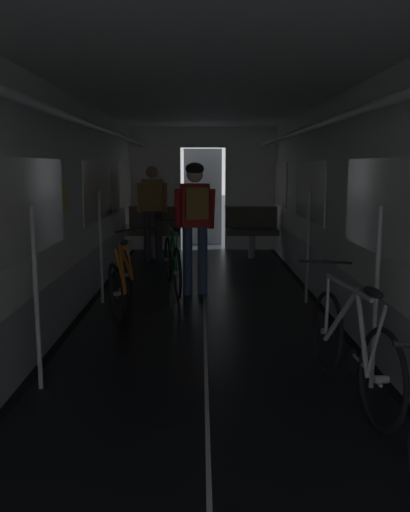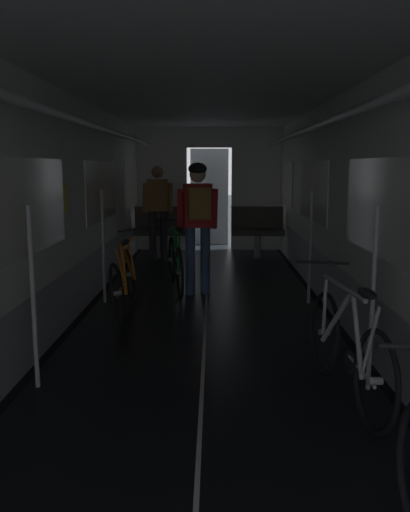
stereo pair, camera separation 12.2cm
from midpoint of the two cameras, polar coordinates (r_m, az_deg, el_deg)
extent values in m
cube|color=black|center=(5.50, -15.67, -8.59)|extent=(0.08, 11.50, 0.01)
cube|color=black|center=(5.49, 14.42, -8.57)|extent=(0.08, 11.50, 0.01)
cube|color=beige|center=(5.31, -0.64, -8.89)|extent=(0.03, 11.27, 0.00)
cube|color=#9EA0A5|center=(5.44, -16.83, -5.58)|extent=(0.12, 11.50, 0.60)
cube|color=white|center=(5.27, -17.47, 7.40)|extent=(0.12, 11.50, 1.85)
cube|color=white|center=(4.71, -18.64, 5.00)|extent=(0.02, 1.90, 0.80)
cube|color=white|center=(7.49, -11.80, 6.80)|extent=(0.02, 1.90, 0.80)
cube|color=white|center=(10.32, -8.67, 7.58)|extent=(0.02, 1.90, 0.80)
cube|color=yellow|center=(5.68, -15.46, 5.85)|extent=(0.01, 0.20, 0.28)
cylinder|color=white|center=(5.19, -14.10, 13.88)|extent=(0.07, 11.04, 0.07)
cylinder|color=#B7BABF|center=(4.21, -18.32, -4.43)|extent=(0.04, 0.04, 1.40)
cylinder|color=#B7BABF|center=(6.69, -11.56, 0.90)|extent=(0.04, 0.04, 1.40)
cube|color=#9EA0A5|center=(5.43, 15.57, -5.56)|extent=(0.12, 11.50, 0.60)
cube|color=white|center=(5.26, 16.17, 7.46)|extent=(0.12, 11.50, 1.85)
cube|color=white|center=(4.70, 17.29, 5.06)|extent=(0.02, 1.90, 0.80)
cube|color=white|center=(7.48, 10.62, 6.83)|extent=(0.02, 1.90, 0.80)
cube|color=white|center=(10.32, 7.57, 7.61)|extent=(0.02, 1.90, 0.80)
cube|color=yellow|center=(5.40, 14.95, 5.69)|extent=(0.01, 0.20, 0.28)
cylinder|color=white|center=(5.18, 12.76, 13.94)|extent=(0.07, 11.04, 0.07)
cylinder|color=#B7BABF|center=(4.20, 16.94, -4.40)|extent=(0.04, 0.04, 1.40)
cylinder|color=#B7BABF|center=(6.68, 10.35, 0.93)|extent=(0.04, 0.04, 1.40)
cube|color=white|center=(10.90, -5.58, 7.09)|extent=(1.00, 0.12, 2.45)
cube|color=white|center=(10.90, 4.49, 7.10)|extent=(1.00, 0.12, 2.45)
cube|color=white|center=(10.86, -0.55, 12.53)|extent=(0.90, 0.12, 0.40)
cube|color=#4C4F54|center=(11.57, -0.54, 6.28)|extent=(0.81, 0.04, 2.05)
cube|color=silver|center=(5.11, -0.70, 18.87)|extent=(3.14, 11.62, 0.12)
cylinder|color=gray|center=(9.94, -5.74, 1.03)|extent=(0.12, 0.12, 0.44)
cube|color=#47423D|center=(9.90, -5.77, 2.57)|extent=(0.96, 0.44, 0.10)
cube|color=#47423D|center=(10.06, -5.69, 4.12)|extent=(0.96, 0.08, 0.40)
torus|color=gray|center=(10.13, -8.13, 5.24)|extent=(0.14, 0.14, 0.02)
cylinder|color=gray|center=(9.94, 4.65, 1.04)|extent=(0.12, 0.12, 0.44)
cube|color=#47423D|center=(9.90, 4.67, 2.59)|extent=(0.96, 0.44, 0.10)
cube|color=#47423D|center=(10.06, 4.60, 4.13)|extent=(0.96, 0.08, 0.40)
torus|color=gray|center=(10.05, 2.14, 5.29)|extent=(0.14, 0.14, 0.02)
torus|color=black|center=(3.67, 17.36, -12.44)|extent=(0.15, 0.67, 0.67)
cylinder|color=#B2B2B7|center=(3.67, 17.36, -12.44)|extent=(0.10, 0.06, 0.06)
torus|color=black|center=(4.56, 12.07, -7.85)|extent=(0.15, 0.67, 0.67)
cylinder|color=#B2B2B7|center=(4.56, 12.07, -7.85)|extent=(0.10, 0.06, 0.06)
cylinder|color=#ADAFB5|center=(4.21, 13.41, -6.25)|extent=(0.13, 0.54, 0.56)
cylinder|color=#ADAFB5|center=(3.85, 15.54, -7.85)|extent=(0.04, 0.35, 0.55)
cylinder|color=#ADAFB5|center=(4.00, 14.11, -3.20)|extent=(0.13, 0.82, 0.04)
cylinder|color=#ADAFB5|center=(3.65, 16.89, -8.53)|extent=(0.07, 0.16, 0.49)
cylinder|color=#ADAFB5|center=(3.87, 15.97, -11.56)|extent=(0.07, 0.45, 0.07)
cylinder|color=#ADAFB5|center=(4.47, 12.13, -5.01)|extent=(0.05, 0.09, 0.49)
cylinder|color=black|center=(4.07, 14.73, -10.77)|extent=(0.04, 0.17, 0.17)
ellipsoid|color=black|center=(3.60, 16.54, -3.74)|extent=(0.12, 0.25, 0.07)
cylinder|color=black|center=(4.41, 11.96, -0.64)|extent=(0.44, 0.07, 0.05)
torus|color=black|center=(5.84, -9.99, -3.98)|extent=(0.16, 0.67, 0.67)
cylinder|color=#B2B2B7|center=(5.84, -9.99, -3.98)|extent=(0.10, 0.05, 0.06)
torus|color=black|center=(6.83, -8.87, -1.99)|extent=(0.16, 0.67, 0.67)
cylinder|color=#B2B2B7|center=(6.83, -8.87, -1.99)|extent=(0.10, 0.05, 0.06)
cylinder|color=orange|center=(6.48, -8.93, -0.66)|extent=(0.11, 0.54, 0.56)
cylinder|color=orange|center=(6.08, -9.37, -1.34)|extent=(0.13, 0.34, 0.55)
cylinder|color=orange|center=(6.28, -8.78, 1.45)|extent=(0.07, 0.82, 0.04)
cylinder|color=orange|center=(5.85, -9.61, -1.54)|extent=(0.10, 0.17, 0.49)
cylinder|color=orange|center=(6.06, -9.74, -3.69)|extent=(0.05, 0.45, 0.07)
cylinder|color=orange|center=(6.75, -8.63, -0.04)|extent=(0.10, 0.09, 0.49)
cylinder|color=black|center=(6.29, -9.50, -3.42)|extent=(0.04, 0.17, 0.17)
ellipsoid|color=black|center=(5.85, -9.17, 1.43)|extent=(0.11, 0.24, 0.07)
cylinder|color=black|center=(6.72, -8.24, 2.83)|extent=(0.44, 0.04, 0.09)
cylinder|color=#384C75|center=(7.05, -2.37, -0.54)|extent=(0.13, 0.13, 0.90)
cylinder|color=#384C75|center=(7.07, -0.76, -0.50)|extent=(0.13, 0.13, 0.90)
cube|color=red|center=(6.97, -1.59, 5.40)|extent=(0.39, 0.27, 0.56)
cylinder|color=red|center=(6.97, -3.41, 4.98)|extent=(0.12, 0.21, 0.53)
cylinder|color=red|center=(7.02, 0.18, 5.03)|extent=(0.12, 0.21, 0.53)
sphere|color=beige|center=(6.95, -1.61, 8.69)|extent=(0.21, 0.21, 0.21)
ellipsoid|color=black|center=(6.95, -1.61, 9.27)|extent=(0.28, 0.31, 0.16)
cube|color=olive|center=(6.80, -1.41, 5.64)|extent=(0.30, 0.20, 0.40)
torus|color=black|center=(6.84, -3.49, -1.83)|extent=(0.16, 0.67, 0.67)
cylinder|color=#B2B2B7|center=(6.84, -3.49, -1.83)|extent=(0.10, 0.06, 0.05)
torus|color=black|center=(7.84, -4.39, -0.39)|extent=(0.16, 0.67, 0.67)
cylinder|color=#B2B2B7|center=(7.84, -4.39, -0.39)|extent=(0.10, 0.06, 0.05)
cylinder|color=#1E8438|center=(7.49, -4.13, 0.86)|extent=(0.12, 0.54, 0.56)
cylinder|color=#1E8438|center=(7.09, -3.76, 0.37)|extent=(0.10, 0.34, 0.55)
cylinder|color=#1E8438|center=(7.31, -3.98, 2.74)|extent=(0.18, 0.81, 0.03)
cylinder|color=#1E8438|center=(6.87, -3.54, 0.26)|extent=(0.04, 0.17, 0.49)
cylinder|color=#1E8438|center=(7.07, -3.71, -1.66)|extent=(0.10, 0.45, 0.07)
cylinder|color=#1E8438|center=(7.77, -4.36, 1.34)|extent=(0.05, 0.09, 0.49)
cylinder|color=black|center=(7.29, -3.92, -1.49)|extent=(0.04, 0.17, 0.17)
ellipsoid|color=black|center=(6.88, -3.57, 2.82)|extent=(0.13, 0.25, 0.06)
cylinder|color=black|center=(7.75, -4.35, 3.87)|extent=(0.44, 0.10, 0.03)
cylinder|color=#2D2D33|center=(9.60, -5.33, 2.12)|extent=(0.13, 0.13, 0.90)
cylinder|color=#2D2D33|center=(9.62, -6.52, 2.12)|extent=(0.13, 0.13, 0.90)
cube|color=olive|center=(9.55, -6.00, 6.47)|extent=(0.36, 0.22, 0.56)
cylinder|color=olive|center=(9.51, -4.68, 6.18)|extent=(0.09, 0.20, 0.53)
cylinder|color=olive|center=(9.55, -7.33, 6.15)|extent=(0.09, 0.20, 0.53)
sphere|color=#9E7051|center=(9.53, -6.05, 8.87)|extent=(0.21, 0.21, 0.21)
camera|label=1|loc=(0.06, -90.64, -0.11)|focal=37.56mm
camera|label=2|loc=(0.06, 89.36, 0.11)|focal=37.56mm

